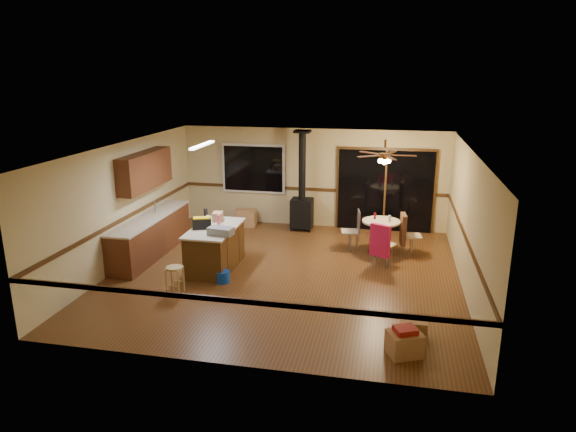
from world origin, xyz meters
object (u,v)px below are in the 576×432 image
(toolbox_grey, at_px, (221,231))
(bar_stool, at_px, (175,281))
(kitchen_island, at_px, (215,248))
(chair_left, at_px, (355,226))
(dining_table, at_px, (381,231))
(blue_bucket, at_px, (223,277))
(chair_right, at_px, (404,229))
(box_corner_b, at_px, (414,329))
(box_under_window, at_px, (246,218))
(wood_stove, at_px, (302,203))
(toolbox_black, at_px, (202,224))
(box_corner_a, at_px, (404,344))
(chair_near, at_px, (381,240))

(toolbox_grey, bearing_deg, bar_stool, -120.42)
(kitchen_island, height_order, chair_left, chair_left)
(bar_stool, xyz_separation_m, dining_table, (3.66, 3.05, 0.25))
(kitchen_island, xyz_separation_m, blue_bucket, (0.39, -0.69, -0.34))
(chair_right, distance_m, box_corner_b, 3.88)
(bar_stool, bearing_deg, blue_bucket, 47.62)
(dining_table, bearing_deg, blue_bucket, -142.21)
(bar_stool, height_order, box_under_window, bar_stool)
(toolbox_grey, relative_size, box_under_window, 0.90)
(wood_stove, bearing_deg, toolbox_grey, -106.08)
(chair_left, bearing_deg, toolbox_black, -148.33)
(kitchen_island, bearing_deg, chair_right, 23.02)
(chair_left, xyz_separation_m, box_corner_b, (1.24, -3.94, -0.43))
(kitchen_island, height_order, box_corner_a, kitchen_island)
(chair_right, bearing_deg, bar_stool, -143.57)
(wood_stove, distance_m, chair_left, 1.98)
(wood_stove, bearing_deg, bar_stool, -109.50)
(blue_bucket, xyz_separation_m, box_corner_a, (3.48, -2.02, 0.06))
(toolbox_black, height_order, chair_left, toolbox_black)
(toolbox_grey, bearing_deg, box_corner_a, -32.40)
(kitchen_island, xyz_separation_m, box_corner_b, (4.02, -2.20, -0.29))
(kitchen_island, relative_size, chair_left, 3.26)
(wood_stove, distance_m, bar_stool, 4.77)
(kitchen_island, bearing_deg, chair_near, 12.58)
(dining_table, distance_m, box_under_window, 3.92)
(toolbox_grey, bearing_deg, chair_near, 21.17)
(chair_right, xyz_separation_m, box_corner_a, (-0.02, -4.37, -0.42))
(blue_bucket, bearing_deg, chair_near, 25.74)
(blue_bucket, bearing_deg, toolbox_black, 136.39)
(toolbox_black, distance_m, box_corner_b, 4.80)
(blue_bucket, distance_m, chair_near, 3.37)
(kitchen_island, relative_size, wood_stove, 0.67)
(box_corner_b, bearing_deg, chair_left, 107.48)
(box_under_window, bearing_deg, kitchen_island, -85.55)
(toolbox_black, xyz_separation_m, bar_stool, (-0.06, -1.32, -0.73))
(wood_stove, distance_m, box_corner_a, 6.33)
(wood_stove, distance_m, chair_right, 2.95)
(chair_left, bearing_deg, blue_bucket, -134.50)
(wood_stove, bearing_deg, chair_right, -28.31)
(toolbox_grey, xyz_separation_m, chair_near, (3.10, 1.20, -0.38))
(kitchen_island, height_order, chair_near, chair_near)
(blue_bucket, bearing_deg, bar_stool, -132.38)
(blue_bucket, xyz_separation_m, box_under_window, (-0.63, 3.79, 0.10))
(kitchen_island, height_order, dining_table, kitchen_island)
(toolbox_black, xyz_separation_m, blue_bucket, (0.61, -0.58, -0.89))
(box_corner_a, bearing_deg, box_under_window, 125.27)
(toolbox_grey, bearing_deg, wood_stove, 73.92)
(box_under_window, bearing_deg, toolbox_grey, -81.43)
(kitchen_island, distance_m, toolbox_grey, 0.75)
(toolbox_black, distance_m, blue_bucket, 1.22)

